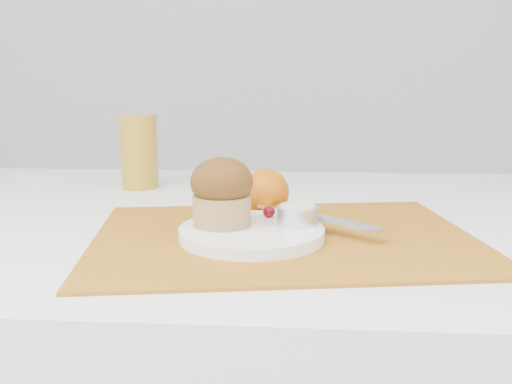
# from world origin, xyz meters

# --- Properties ---
(placemat) EXTENTS (0.55, 0.44, 0.00)m
(placemat) POSITION_xyz_m (0.07, -0.08, 0.75)
(placemat) COLOR #A66317
(placemat) RESTS_ON table
(plate) EXTENTS (0.22, 0.22, 0.02)m
(plate) POSITION_xyz_m (0.03, -0.10, 0.76)
(plate) COLOR white
(plate) RESTS_ON placemat
(ramekin) EXTENTS (0.06, 0.06, 0.02)m
(ramekin) POSITION_xyz_m (0.09, -0.08, 0.78)
(ramekin) COLOR silver
(ramekin) RESTS_ON plate
(cream) EXTENTS (0.06, 0.06, 0.01)m
(cream) POSITION_xyz_m (0.09, -0.08, 0.79)
(cream) COLOR silver
(cream) RESTS_ON ramekin
(raspberry_near) EXTENTS (0.02, 0.02, 0.02)m
(raspberry_near) POSITION_xyz_m (0.05, -0.04, 0.78)
(raspberry_near) COLOR #4E0208
(raspberry_near) RESTS_ON plate
(raspberry_far) EXTENTS (0.02, 0.02, 0.02)m
(raspberry_far) POSITION_xyz_m (0.07, -0.06, 0.78)
(raspberry_far) COLOR #570210
(raspberry_far) RESTS_ON plate
(butter_knife) EXTENTS (0.17, 0.15, 0.01)m
(butter_knife) POSITION_xyz_m (0.11, -0.05, 0.77)
(butter_knife) COLOR silver
(butter_knife) RESTS_ON plate
(orange) EXTENTS (0.07, 0.07, 0.07)m
(orange) POSITION_xyz_m (0.04, 0.05, 0.79)
(orange) COLOR #D26307
(orange) RESTS_ON table
(juice_glass) EXTENTS (0.07, 0.07, 0.14)m
(juice_glass) POSITION_xyz_m (-0.21, 0.25, 0.82)
(juice_glass) COLOR #B78D22
(juice_glass) RESTS_ON table
(muffin) EXTENTS (0.08, 0.08, 0.09)m
(muffin) POSITION_xyz_m (-0.01, -0.09, 0.81)
(muffin) COLOR tan
(muffin) RESTS_ON plate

